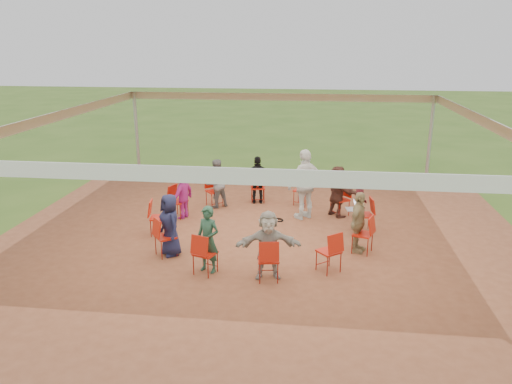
# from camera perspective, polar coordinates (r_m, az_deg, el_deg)

# --- Properties ---
(ground) EXTENTS (80.00, 80.00, 0.00)m
(ground) POSITION_cam_1_polar(r_m,az_deg,el_deg) (12.71, 0.69, -4.73)
(ground) COLOR #3B5B1C
(ground) RESTS_ON ground
(dirt_patch) EXTENTS (13.00, 13.00, 0.00)m
(dirt_patch) POSITION_cam_1_polar(r_m,az_deg,el_deg) (12.70, 0.69, -4.70)
(dirt_patch) COLOR brown
(dirt_patch) RESTS_ON ground
(tent) EXTENTS (10.33, 10.33, 3.00)m
(tent) POSITION_cam_1_polar(r_m,az_deg,el_deg) (12.04, 0.73, 5.83)
(tent) COLOR #B2B2B7
(tent) RESTS_ON ground
(chair_0) EXTENTS (0.50, 0.48, 0.90)m
(chair_0) POSITION_cam_1_polar(r_m,az_deg,el_deg) (12.93, 12.22, -2.61)
(chair_0) COLOR red
(chair_0) RESTS_ON ground
(chair_1) EXTENTS (0.61, 0.60, 0.90)m
(chair_1) POSITION_cam_1_polar(r_m,az_deg,el_deg) (14.04, 9.59, -0.89)
(chair_1) COLOR red
(chair_1) RESTS_ON ground
(chair_2) EXTENTS (0.55, 0.56, 0.90)m
(chair_2) POSITION_cam_1_polar(r_m,az_deg,el_deg) (14.78, 5.28, 0.18)
(chair_2) COLOR red
(chair_2) RESTS_ON ground
(chair_3) EXTENTS (0.48, 0.50, 0.90)m
(chair_3) POSITION_cam_1_polar(r_m,az_deg,el_deg) (15.00, 0.21, 0.51)
(chair_3) COLOR red
(chair_3) RESTS_ON ground
(chair_4) EXTENTS (0.60, 0.61, 0.90)m
(chair_4) POSITION_cam_1_polar(r_m,az_deg,el_deg) (14.68, -4.78, 0.07)
(chair_4) COLOR red
(chair_4) RESTS_ON ground
(chair_5) EXTENTS (0.56, 0.55, 0.90)m
(chair_5) POSITION_cam_1_polar(r_m,az_deg,el_deg) (13.85, -8.86, -1.10)
(chair_5) COLOR red
(chair_5) RESTS_ON ground
(chair_6) EXTENTS (0.50, 0.48, 0.90)m
(chair_6) POSITION_cam_1_polar(r_m,az_deg,el_deg) (12.69, -11.06, -2.91)
(chair_6) COLOR red
(chair_6) RESTS_ON ground
(chair_7) EXTENTS (0.61, 0.60, 0.90)m
(chair_7) POSITION_cam_1_polar(r_m,az_deg,el_deg) (11.44, -10.29, -5.09)
(chair_7) COLOR red
(chair_7) RESTS_ON ground
(chair_8) EXTENTS (0.55, 0.56, 0.90)m
(chair_8) POSITION_cam_1_polar(r_m,az_deg,el_deg) (10.48, -5.83, -7.01)
(chair_8) COLOR red
(chair_8) RESTS_ON ground
(chair_9) EXTENTS (0.48, 0.50, 0.90)m
(chair_9) POSITION_cam_1_polar(r_m,az_deg,el_deg) (10.15, 1.42, -7.73)
(chair_9) COLOR red
(chair_9) RESTS_ON ground
(chair_10) EXTENTS (0.60, 0.61, 0.90)m
(chair_10) POSITION_cam_1_polar(r_m,az_deg,el_deg) (10.62, 8.32, -6.76)
(chair_10) COLOR red
(chair_10) RESTS_ON ground
(chair_11) EXTENTS (0.56, 0.55, 0.90)m
(chair_11) POSITION_cam_1_polar(r_m,az_deg,el_deg) (11.67, 12.09, -4.75)
(chair_11) COLOR red
(chair_11) RESTS_ON ground
(person_seated_0) EXTENTS (0.42, 0.57, 1.43)m
(person_seated_0) POSITION_cam_1_polar(r_m,az_deg,el_deg) (12.81, 11.78, -1.47)
(person_seated_0) COLOR #471015
(person_seated_0) RESTS_ON ground
(person_seated_1) EXTENTS (1.22, 1.34, 1.43)m
(person_seated_1) POSITION_cam_1_polar(r_m,az_deg,el_deg) (13.89, 9.27, 0.10)
(person_seated_1) COLOR #4E2B22
(person_seated_1) RESTS_ON ground
(person_seated_2) EXTENTS (0.90, 0.56, 1.43)m
(person_seated_2) POSITION_cam_1_polar(r_m,az_deg,el_deg) (14.81, 0.23, 1.38)
(person_seated_2) COLOR black
(person_seated_2) RESTS_ON ground
(person_seated_3) EXTENTS (0.79, 0.75, 1.43)m
(person_seated_3) POSITION_cam_1_polar(r_m,az_deg,el_deg) (14.50, -4.59, 0.98)
(person_seated_3) COLOR slate
(person_seated_3) RESTS_ON ground
(person_seated_4) EXTENTS (0.76, 1.03, 1.43)m
(person_seated_4) POSITION_cam_1_polar(r_m,az_deg,el_deg) (13.70, -8.51, -0.10)
(person_seated_4) COLOR #86175F
(person_seated_4) RESTS_ON ground
(person_seated_5) EXTENTS (0.74, 0.79, 1.43)m
(person_seated_5) POSITION_cam_1_polar(r_m,az_deg,el_deg) (11.39, -9.80, -3.71)
(person_seated_5) COLOR #1C1F40
(person_seated_5) RESTS_ON ground
(person_seated_6) EXTENTS (0.61, 0.51, 1.43)m
(person_seated_6) POSITION_cam_1_polar(r_m,az_deg,el_deg) (10.46, -5.51, -5.42)
(person_seated_6) COLOR #254C37
(person_seated_6) RESTS_ON ground
(person_seated_7) EXTENTS (1.39, 0.70, 1.43)m
(person_seated_7) POSITION_cam_1_polar(r_m,az_deg,el_deg) (10.15, 1.39, -6.05)
(person_seated_7) COLOR #A7A195
(person_seated_7) RESTS_ON ground
(person_seated_8) EXTENTS (0.70, 0.94, 1.43)m
(person_seated_8) POSITION_cam_1_polar(r_m,az_deg,el_deg) (11.61, 11.60, -3.41)
(person_seated_8) COLOR tan
(person_seated_8) RESTS_ON ground
(standing_person) EXTENTS (1.24, 1.17, 1.93)m
(standing_person) POSITION_cam_1_polar(r_m,az_deg,el_deg) (13.52, 5.67, 0.87)
(standing_person) COLOR silver
(standing_person) RESTS_ON ground
(cable_coil) EXTENTS (0.31, 0.31, 0.03)m
(cable_coil) POSITION_cam_1_polar(r_m,az_deg,el_deg) (13.57, 2.62, -3.22)
(cable_coil) COLOR black
(cable_coil) RESTS_ON ground
(laptop) EXTENTS (0.33, 0.39, 0.24)m
(laptop) POSITION_cam_1_polar(r_m,az_deg,el_deg) (12.79, 11.08, -1.67)
(laptop) COLOR #B7B7BC
(laptop) RESTS_ON ground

